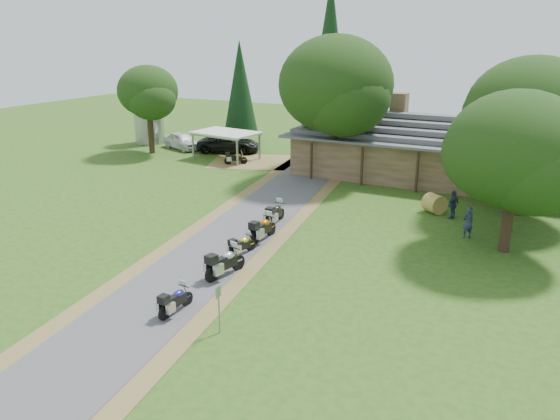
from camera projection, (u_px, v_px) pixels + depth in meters
The scene contains 24 objects.
ground at pixel (175, 284), 24.23m from camera, with size 120.00×120.00×0.00m, color #285217.
driveway at pixel (215, 251), 27.84m from camera, with size 46.00×46.00×0.00m, color #434345.
lodge at pixel (432, 146), 41.25m from camera, with size 21.40×9.40×4.90m, color brown, non-canonical shape.
silo at pixel (148, 113), 54.52m from camera, with size 2.93×2.93×5.96m, color gray.
carport at pixel (226, 145), 48.04m from camera, with size 5.53×3.69×2.40m, color silver, non-canonical shape.
car_white_sedan at pixel (182, 139), 52.25m from camera, with size 5.95×2.51×1.98m, color silver.
car_dark_suv at pixel (229, 139), 50.77m from camera, with size 6.27×2.67×2.40m, color black.
motorcycle_row_a at pixel (176, 299), 21.55m from camera, with size 1.72×0.56×1.18m, color navy, non-canonical shape.
motorcycle_row_b at pixel (225, 261), 24.79m from camera, with size 2.14×0.70×1.47m, color #ADB0B5, non-canonical shape.
motorcycle_row_c at pixel (242, 244), 27.23m from camera, with size 1.67×0.55×1.14m, color yellow, non-canonical shape.
motorcycle_row_d at pixel (263, 227), 29.11m from camera, with size 2.13×0.69×1.45m, color #BB5505, non-canonical shape.
motorcycle_row_e at pixel (275, 212), 31.71m from camera, with size 1.98×0.65×1.36m, color black, non-canonical shape.
motorcycle_carport_a at pixel (236, 157), 46.20m from camera, with size 1.72×0.56×1.18m, color gold, non-canonical shape.
person_a at pixel (468, 220), 29.37m from camera, with size 0.58×0.42×2.06m, color #2D3753.
person_b at pixel (507, 211), 30.51m from camera, with size 0.63×0.46×2.23m, color #2D3753.
person_c at pixel (453, 202), 32.44m from camera, with size 0.59×0.42×2.06m, color #2D3753.
hay_bale at pixel (434, 204), 33.65m from camera, with size 1.18×1.18×1.08m, color olive.
sign_post at pixel (219, 310), 19.96m from camera, with size 0.34×0.06×1.91m, color gray, non-canonical shape.
oak_lodge_left at pixel (335, 103), 39.95m from camera, with size 8.35×8.35×11.43m, color black, non-canonical shape.
oak_lodge_right at pixel (529, 133), 31.94m from camera, with size 7.62×7.62×10.07m, color black, non-canonical shape.
oak_driveway at pixel (514, 170), 26.58m from camera, with size 6.84×6.84×8.46m, color black, non-canonical shape.
oak_silo at pixel (149, 103), 49.32m from camera, with size 5.42×5.42×9.14m, color black, non-canonical shape.
cedar_near at pixel (329, 71), 45.69m from camera, with size 4.06×4.06×15.21m, color black.
cedar_far at pixel (240, 92), 54.06m from camera, with size 3.46×3.46×10.10m, color black.
Camera 1 is at (14.14, -17.54, 10.59)m, focal length 35.00 mm.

